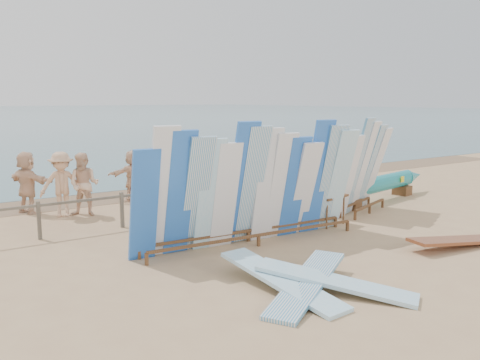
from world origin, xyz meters
TOP-DOWN VIEW (x-y plane):
  - ground at (0.00, 0.00)m, footprint 160.00×160.00m
  - wet_sand_strip at (0.00, 7.20)m, footprint 40.00×2.60m
  - fence at (0.00, 3.00)m, footprint 12.08×0.08m
  - main_surfboard_rack at (-0.12, -0.07)m, footprint 5.57×1.15m
  - side_surfboard_rack at (4.31, 0.75)m, footprint 2.45×1.43m
  - outrigger_canoe at (5.94, 1.57)m, footprint 5.80×1.58m
  - vendor_table at (2.47, 0.27)m, footprint 1.07×0.86m
  - flat_board_a at (-0.68, -3.19)m, footprint 1.96×2.55m
  - flat_board_c at (3.53, -2.84)m, footprint 2.75×1.01m
  - flat_board_e at (-1.09, -2.95)m, footprint 2.62×1.82m
  - flat_board_b at (-1.39, -2.62)m, footprint 0.75×2.72m
  - beach_chair_left at (-0.04, 3.51)m, footprint 0.70×0.71m
  - beach_chair_right at (2.24, 3.89)m, footprint 0.55×0.57m
  - stroller at (1.62, 4.07)m, footprint 0.74×0.95m
  - beachgoer_6 at (1.26, 5.43)m, footprint 0.87×0.96m
  - beachgoer_extra_0 at (7.54, 6.00)m, footprint 1.19×1.18m
  - beachgoer_5 at (-0.45, 6.00)m, footprint 1.57×0.67m
  - beachgoer_7 at (3.57, 5.78)m, footprint 0.47×0.66m
  - beachgoer_11 at (-3.60, 6.06)m, footprint 1.20×1.71m
  - beachgoer_4 at (0.89, 4.35)m, footprint 0.97×1.19m
  - beachgoer_8 at (5.09, 4.99)m, footprint 0.82×0.43m
  - beachgoer_2 at (-2.36, 4.85)m, footprint 0.93×0.84m
  - beachgoer_3 at (-2.90, 5.10)m, footprint 1.25×0.79m

SIDE VIEW (x-z plane):
  - ground at x=0.00m, z-range 0.00..0.00m
  - wet_sand_strip at x=0.00m, z-range -0.01..0.01m
  - flat_board_a at x=-0.68m, z-range -0.18..0.18m
  - flat_board_c at x=3.53m, z-range -0.15..0.15m
  - flat_board_e at x=-1.09m, z-range -0.17..0.17m
  - flat_board_b at x=-1.39m, z-range -0.20..0.20m
  - beach_chair_right at x=2.24m, z-range -0.17..0.66m
  - beach_chair_left at x=-0.04m, z-range -0.18..0.67m
  - vendor_table at x=2.47m, z-range -0.21..1.05m
  - stroller at x=1.62m, z-range -0.11..1.05m
  - outrigger_canoe at x=5.94m, z-range 0.11..0.94m
  - fence at x=0.00m, z-range 0.18..1.08m
  - beachgoer_7 at x=3.57m, z-range 0.00..1.62m
  - beachgoer_5 at x=-0.45m, z-range 0.00..1.64m
  - beachgoer_8 at x=5.09m, z-range 0.00..1.65m
  - beachgoer_2 at x=-2.36m, z-range 0.00..1.75m
  - beachgoer_11 at x=-3.60m, z-range 0.00..1.77m
  - beachgoer_3 at x=-2.90m, z-range 0.00..1.80m
  - beachgoer_6 at x=1.26m, z-range 0.00..1.80m
  - beachgoer_extra_0 at x=7.54m, z-range 0.00..1.84m
  - beachgoer_4 at x=0.89m, z-range 0.00..1.88m
  - side_surfboard_rack at x=4.31m, z-range -0.13..2.59m
  - main_surfboard_rack at x=-0.12m, z-range -0.14..2.63m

